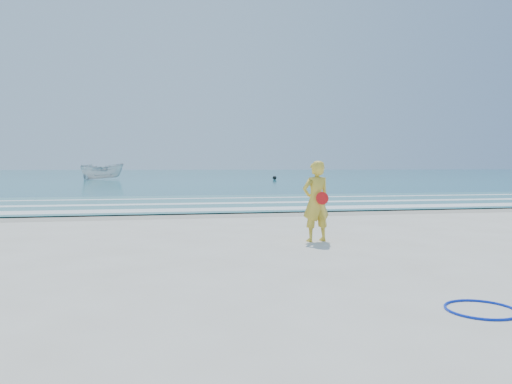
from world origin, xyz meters
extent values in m
plane|color=silver|center=(0.00, 0.00, 0.00)|extent=(400.00, 400.00, 0.00)
cube|color=#B2A893|center=(0.00, 9.00, 0.00)|extent=(400.00, 2.40, 0.00)
cube|color=#19727F|center=(0.00, 105.00, 0.02)|extent=(400.00, 190.00, 0.04)
cube|color=#59B7AD|center=(0.00, 14.00, 0.04)|extent=(400.00, 10.00, 0.01)
cube|color=white|center=(0.00, 10.30, 0.05)|extent=(400.00, 1.40, 0.01)
cube|color=white|center=(0.00, 13.20, 0.05)|extent=(400.00, 0.90, 0.01)
cube|color=white|center=(0.00, 16.50, 0.05)|extent=(400.00, 0.60, 0.01)
torus|color=#0A28C5|center=(1.25, -2.60, 0.01)|extent=(0.97, 0.97, 0.03)
imported|color=silver|center=(-8.32, 52.20, 0.98)|extent=(5.22, 3.32, 1.89)
sphere|color=black|center=(10.88, 47.44, 0.27)|extent=(0.45, 0.45, 0.45)
imported|color=gold|center=(1.05, 2.66, 0.86)|extent=(0.70, 0.53, 1.72)
cylinder|color=red|center=(1.13, 2.48, 0.93)|extent=(0.27, 0.08, 0.27)
camera|label=1|loc=(-2.29, -7.48, 1.61)|focal=35.00mm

